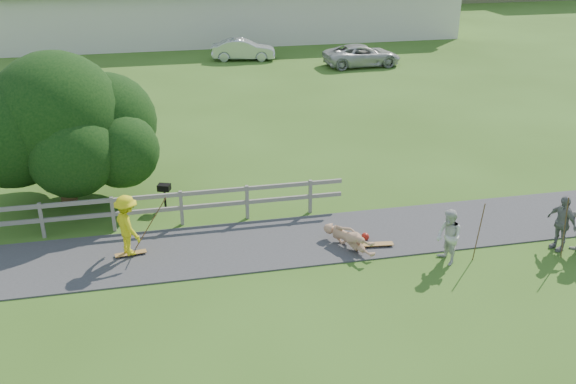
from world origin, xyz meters
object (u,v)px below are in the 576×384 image
at_px(skater_fallen, 349,238).
at_px(skater_rider, 128,229).
at_px(tree, 62,150).
at_px(car_white, 362,55).
at_px(spectator_b, 561,223).
at_px(car_silver, 243,50).
at_px(bbq, 165,196).
at_px(spectator_a, 449,237).

bearing_deg(skater_fallen, skater_rider, 144.91).
bearing_deg(tree, car_white, 47.46).
height_order(spectator_b, car_white, spectator_b).
height_order(car_silver, bbq, car_silver).
bearing_deg(car_silver, spectator_b, -159.50).
xyz_separation_m(car_silver, bbq, (-5.78, -21.54, -0.25)).
height_order(skater_rider, car_white, skater_rider).
bearing_deg(car_silver, spectator_a, -166.72).
xyz_separation_m(skater_fallen, car_white, (7.66, 22.07, 0.32)).
distance_m(car_white, bbq, 22.19).
bearing_deg(spectator_a, skater_fallen, -127.57).
height_order(spectator_b, tree, tree).
bearing_deg(skater_rider, car_white, -59.30).
relative_size(tree, bbq, 7.92).
bearing_deg(skater_fallen, bbq, 115.29).
distance_m(skater_fallen, tree, 9.55).
distance_m(skater_rider, spectator_a, 8.64).
distance_m(skater_rider, car_white, 25.25).
height_order(spectator_a, car_silver, spectator_a).
relative_size(car_white, bbq, 5.69).
bearing_deg(skater_fallen, spectator_b, -39.36).
bearing_deg(spectator_b, car_white, 160.55).
xyz_separation_m(spectator_a, tree, (-10.36, 6.31, 1.02)).
height_order(skater_rider, car_silver, skater_rider).
relative_size(skater_fallen, tree, 0.28).
bearing_deg(bbq, skater_fallen, -17.68).
relative_size(skater_fallen, car_silver, 0.45).
relative_size(spectator_a, spectator_b, 0.95).
height_order(car_white, tree, tree).
relative_size(car_silver, tree, 0.61).
bearing_deg(tree, spectator_b, -24.42).
xyz_separation_m(spectator_b, tree, (-13.76, 6.25, 0.98)).
distance_m(skater_rider, bbq, 3.18).
bearing_deg(car_silver, car_white, -105.62).
xyz_separation_m(spectator_b, car_white, (1.91, 23.32, -0.16)).
height_order(tree, bbq, tree).
relative_size(spectator_b, bbq, 1.96).
bearing_deg(skater_rider, spectator_b, -126.60).
relative_size(spectator_a, car_white, 0.33).
bearing_deg(skater_rider, skater_fallen, -124.49).
relative_size(skater_fallen, bbq, 2.18).
height_order(skater_fallen, spectator_b, spectator_b).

